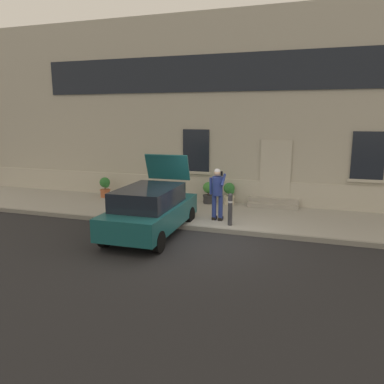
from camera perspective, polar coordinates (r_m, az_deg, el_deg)
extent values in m
plane|color=#232326|center=(11.14, 1.67, -7.39)|extent=(80.00, 80.00, 0.00)
cube|color=#99968E|center=(13.71, 5.03, -3.48)|extent=(24.00, 3.60, 0.15)
cube|color=gray|center=(11.98, 2.97, -5.66)|extent=(24.00, 0.12, 0.15)
cube|color=#B2AD9E|center=(15.70, 7.41, 11.90)|extent=(24.00, 1.40, 7.50)
cube|color=#BCB7A8|center=(15.30, 6.59, -0.13)|extent=(24.00, 0.08, 1.10)
cube|color=maroon|center=(14.90, 12.43, 3.16)|extent=(1.00, 0.08, 2.10)
cube|color=#BCB7A8|center=(14.87, 12.43, 3.34)|extent=(1.16, 0.06, 2.24)
cube|color=black|center=(15.47, 0.61, 6.25)|extent=(1.10, 0.06, 1.70)
cube|color=#BCB7A8|center=(15.55, 0.57, 2.94)|extent=(1.30, 0.12, 0.10)
cube|color=black|center=(14.85, 24.95, 4.98)|extent=(1.10, 0.06, 1.70)
cube|color=#BCB7A8|center=(14.93, 24.68, 1.54)|extent=(1.30, 0.12, 0.10)
cube|color=black|center=(15.07, 7.00, 17.46)|extent=(16.80, 0.06, 1.40)
cube|color=#9E998E|center=(14.70, 12.03, -2.06)|extent=(1.90, 0.32, 0.16)
cube|color=#9E998E|center=(14.99, 12.18, -1.49)|extent=(1.90, 0.32, 0.32)
cube|color=#165156|center=(11.62, -6.18, -3.46)|extent=(1.84, 4.04, 0.64)
cube|color=black|center=(11.35, -6.54, -0.72)|extent=(1.60, 2.43, 0.56)
cube|color=black|center=(13.49, -2.81, -2.28)|extent=(1.66, 0.14, 0.20)
cube|color=yellow|center=(13.45, -2.82, -1.53)|extent=(0.52, 0.03, 0.12)
cube|color=#B21414|center=(13.66, -5.82, -0.26)|extent=(0.16, 0.04, 0.18)
cube|color=#B21414|center=(13.16, 0.26, -0.65)|extent=(0.16, 0.04, 0.18)
cube|color=#165156|center=(12.69, -3.72, 3.75)|extent=(1.50, 0.40, 0.87)
cylinder|color=black|center=(10.85, -12.95, -6.53)|extent=(0.21, 0.60, 0.60)
cylinder|color=black|center=(10.18, -5.09, -7.48)|extent=(0.21, 0.60, 0.60)
cylinder|color=black|center=(13.25, -6.95, -3.05)|extent=(0.21, 0.60, 0.60)
cylinder|color=black|center=(12.71, -0.36, -3.59)|extent=(0.21, 0.60, 0.60)
cylinder|color=#333338|center=(12.10, 5.75, -2.83)|extent=(0.14, 0.14, 0.95)
sphere|color=#333338|center=(11.99, 5.80, -0.53)|extent=(0.15, 0.15, 0.15)
cylinder|color=silver|center=(12.03, 5.78, -1.46)|extent=(0.15, 0.15, 0.06)
cylinder|color=navy|center=(12.69, 3.35, -2.23)|extent=(0.15, 0.15, 0.82)
cube|color=black|center=(12.85, 3.40, -3.90)|extent=(0.12, 0.28, 0.10)
cylinder|color=navy|center=(12.64, 4.31, -2.30)|extent=(0.15, 0.15, 0.82)
cube|color=black|center=(12.80, 4.35, -3.98)|extent=(0.12, 0.28, 0.10)
cylinder|color=navy|center=(12.49, 3.84, 0.91)|extent=(0.34, 0.39, 0.64)
sphere|color=tan|center=(12.39, 3.83, 2.93)|extent=(0.22, 0.22, 0.22)
sphere|color=silver|center=(12.38, 3.83, 3.07)|extent=(0.21, 0.21, 0.21)
cylinder|color=navy|center=(12.53, 2.85, 0.91)|extent=(0.09, 0.13, 0.57)
cylinder|color=navy|center=(12.39, 4.73, 1.80)|extent=(0.09, 0.44, 0.39)
cube|color=black|center=(12.33, 4.48, 2.79)|extent=(0.07, 0.02, 0.15)
cylinder|color=#B25B38|center=(16.71, -12.91, -0.17)|extent=(0.40, 0.40, 0.34)
cylinder|color=#B25B38|center=(16.68, -12.93, 0.30)|extent=(0.44, 0.44, 0.05)
cylinder|color=#47331E|center=(16.65, -12.95, 0.81)|extent=(0.04, 0.04, 0.24)
sphere|color=#286B2D|center=(16.62, -12.98, 1.42)|extent=(0.44, 0.44, 0.44)
sphere|color=#286B2D|center=(16.54, -12.76, 1.03)|extent=(0.24, 0.24, 0.24)
cylinder|color=#606B38|center=(15.61, -5.87, -0.74)|extent=(0.40, 0.40, 0.34)
cylinder|color=#606B38|center=(15.59, -5.88, -0.24)|extent=(0.44, 0.44, 0.05)
cylinder|color=#47331E|center=(15.56, -5.90, 0.31)|extent=(0.04, 0.04, 0.24)
sphere|color=#1E5628|center=(15.52, -5.91, 0.96)|extent=(0.44, 0.44, 0.44)
sphere|color=#1E5628|center=(15.46, -5.64, 0.54)|extent=(0.24, 0.24, 0.24)
cylinder|color=#2D2D30|center=(15.15, 2.47, -1.07)|extent=(0.40, 0.40, 0.34)
cylinder|color=#2D2D30|center=(15.12, 2.48, -0.55)|extent=(0.44, 0.44, 0.05)
cylinder|color=#47331E|center=(15.09, 2.48, 0.01)|extent=(0.04, 0.04, 0.24)
sphere|color=#387F33|center=(15.05, 2.49, 0.68)|extent=(0.44, 0.44, 0.44)
sphere|color=#387F33|center=(15.00, 2.80, 0.25)|extent=(0.24, 0.24, 0.24)
cylinder|color=beige|center=(15.05, 5.58, -1.19)|extent=(0.40, 0.40, 0.34)
cylinder|color=beige|center=(15.02, 5.59, -0.67)|extent=(0.44, 0.44, 0.05)
cylinder|color=#47331E|center=(14.99, 5.60, -0.11)|extent=(0.04, 0.04, 0.24)
sphere|color=#286B2D|center=(14.95, 5.61, 0.56)|extent=(0.44, 0.44, 0.44)
sphere|color=#286B2D|center=(14.90, 5.93, 0.13)|extent=(0.24, 0.24, 0.24)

